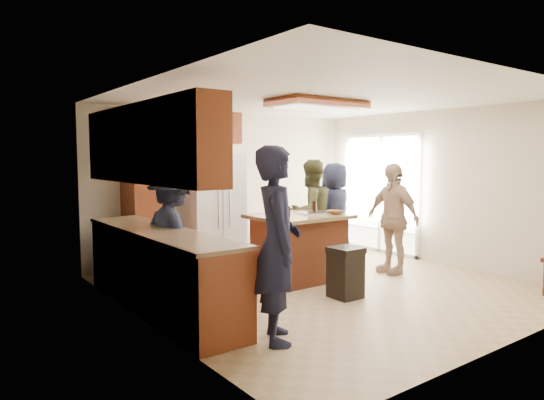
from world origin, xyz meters
TOP-DOWN VIEW (x-y plane):
  - room_shell at (4.37, 1.64)m, footprint 8.00×5.20m
  - person_front_left at (-1.70, -1.13)m, footprint 0.76×0.83m
  - person_behind_left at (0.72, 1.15)m, footprint 0.84×0.53m
  - person_behind_right at (1.27, 1.16)m, footprint 0.91×0.72m
  - person_side_right at (1.34, 0.01)m, footprint 0.56×1.00m
  - person_counter at (-1.92, 0.64)m, footprint 0.61×1.07m
  - left_cabinetry at (-2.24, 0.40)m, footprint 0.64×3.00m
  - back_wall_units at (-1.33, 2.20)m, footprint 1.80×0.60m
  - refrigerator at (-0.55, 2.12)m, footprint 0.90×0.76m
  - kitchen_island at (-0.06, 0.50)m, footprint 1.28×1.03m
  - island_items at (0.18, 0.43)m, footprint 0.90×0.62m
  - trash_bin at (-0.16, -0.51)m, footprint 0.36×0.36m

SIDE VIEW (x-z plane):
  - trash_bin at x=-0.16m, z-range 0.00..0.63m
  - kitchen_island at x=-0.06m, z-range 0.01..0.94m
  - person_counter at x=-1.92m, z-range 0.00..1.58m
  - person_behind_right at x=1.27m, z-range 0.00..1.64m
  - person_side_right at x=1.34m, z-range 0.00..1.65m
  - person_behind_left at x=0.72m, z-range 0.00..1.70m
  - room_shell at x=4.37m, z-range -1.63..3.37m
  - refrigerator at x=-0.55m, z-range 0.00..1.80m
  - person_front_left at x=-1.70m, z-range 0.00..1.84m
  - left_cabinetry at x=-2.24m, z-range -0.19..2.11m
  - island_items at x=0.18m, z-range 0.89..1.04m
  - back_wall_units at x=-1.33m, z-range 0.15..2.60m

